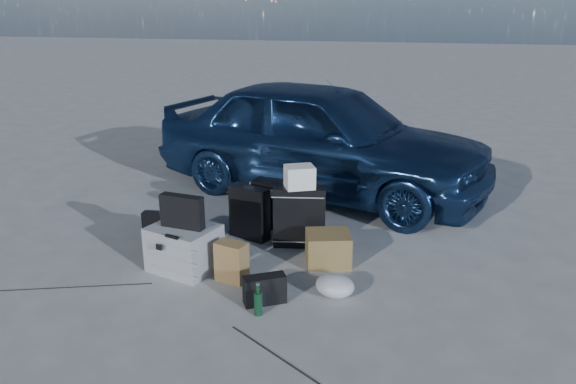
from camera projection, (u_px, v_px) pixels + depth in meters
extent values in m
plane|color=#ADAEA9|center=(232.00, 279.00, 5.01)|extent=(60.00, 60.00, 0.00)
imported|color=navy|center=(321.00, 137.00, 7.06)|extent=(4.56, 2.89, 1.45)
cube|color=#A1A4A6|center=(184.00, 248.00, 5.15)|extent=(0.70, 0.63, 0.42)
cube|color=black|center=(182.00, 212.00, 5.02)|extent=(0.41, 0.16, 0.30)
cube|color=black|center=(168.00, 231.00, 5.57)|extent=(0.50, 0.15, 0.38)
cube|color=black|center=(249.00, 213.00, 5.80)|extent=(0.46, 0.31, 0.56)
cube|color=black|center=(299.00, 217.00, 5.61)|extent=(0.54, 0.26, 0.62)
cube|color=silver|center=(300.00, 177.00, 5.47)|extent=(0.34, 0.31, 0.22)
cube|color=black|center=(267.00, 208.00, 6.17)|extent=(0.82, 0.48, 0.39)
cube|color=silver|center=(266.00, 189.00, 6.09)|extent=(0.43, 0.35, 0.07)
cube|color=black|center=(267.00, 183.00, 6.08)|extent=(0.32, 0.26, 0.06)
cube|color=olive|center=(232.00, 262.00, 4.94)|extent=(0.30, 0.23, 0.36)
cube|color=olive|center=(328.00, 248.00, 5.27)|extent=(0.48, 0.45, 0.30)
ellipsoid|color=#B8B9BF|center=(335.00, 286.00, 4.71)|extent=(0.41, 0.38, 0.19)
cube|color=black|center=(265.00, 290.00, 4.59)|extent=(0.37, 0.28, 0.24)
cylinder|color=black|center=(258.00, 300.00, 4.41)|extent=(0.08, 0.08, 0.27)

